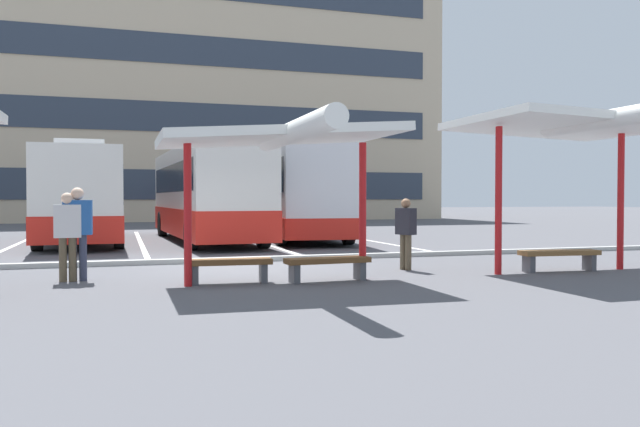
# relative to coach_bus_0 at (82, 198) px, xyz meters

# --- Properties ---
(ground_plane) EXTENTS (160.00, 160.00, 0.00)m
(ground_plane) POSITION_rel_coach_bus_0_xyz_m (3.94, -9.59, -1.58)
(ground_plane) COLOR #515156
(terminal_building) EXTENTS (40.37, 10.53, 20.47)m
(terminal_building) POSITION_rel_coach_bus_0_xyz_m (3.98, 23.74, 7.30)
(terminal_building) COLOR #C6B293
(terminal_building) RESTS_ON ground
(coach_bus_0) EXTENTS (2.78, 10.16, 3.44)m
(coach_bus_0) POSITION_rel_coach_bus_0_xyz_m (0.00, 0.00, 0.00)
(coach_bus_0) COLOR silver
(coach_bus_0) RESTS_ON ground
(coach_bus_1) EXTENTS (3.00, 10.83, 3.63)m
(coach_bus_1) POSITION_rel_coach_bus_0_xyz_m (4.20, -0.84, 0.09)
(coach_bus_1) COLOR silver
(coach_bus_1) RESTS_ON ground
(coach_bus_2) EXTENTS (3.46, 10.88, 3.76)m
(coach_bus_2) POSITION_rel_coach_bus_0_xyz_m (7.74, -0.03, 0.19)
(coach_bus_2) COLOR silver
(coach_bus_2) RESTS_ON ground
(lane_stripe_0) EXTENTS (0.16, 14.00, 0.01)m
(lane_stripe_0) POSITION_rel_coach_bus_0_xyz_m (-2.07, -0.55, -1.57)
(lane_stripe_0) COLOR white
(lane_stripe_0) RESTS_ON ground
(lane_stripe_1) EXTENTS (0.16, 14.00, 0.01)m
(lane_stripe_1) POSITION_rel_coach_bus_0_xyz_m (1.94, -0.55, -1.57)
(lane_stripe_1) COLOR white
(lane_stripe_1) RESTS_ON ground
(lane_stripe_2) EXTENTS (0.16, 14.00, 0.01)m
(lane_stripe_2) POSITION_rel_coach_bus_0_xyz_m (5.95, -0.55, -1.57)
(lane_stripe_2) COLOR white
(lane_stripe_2) RESTS_ON ground
(lane_stripe_3) EXTENTS (0.16, 14.00, 0.01)m
(lane_stripe_3) POSITION_rel_coach_bus_0_xyz_m (9.95, -0.55, -1.57)
(lane_stripe_3) COLOR white
(lane_stripe_3) RESTS_ON ground
(waiting_shelter_1) EXTENTS (4.32, 4.54, 2.92)m
(waiting_shelter_1) POSITION_rel_coach_bus_0_xyz_m (4.08, -12.59, 1.07)
(waiting_shelter_1) COLOR red
(waiting_shelter_1) RESTS_ON ground
(bench_2) EXTENTS (1.57, 0.53, 0.45)m
(bench_2) POSITION_rel_coach_bus_0_xyz_m (3.18, -12.20, -1.24)
(bench_2) COLOR brown
(bench_2) RESTS_ON ground
(bench_3) EXTENTS (1.64, 0.52, 0.45)m
(bench_3) POSITION_rel_coach_bus_0_xyz_m (4.98, -12.48, -1.24)
(bench_3) COLOR brown
(bench_3) RESTS_ON ground
(waiting_shelter_2) EXTENTS (4.08, 5.24, 3.25)m
(waiting_shelter_2) POSITION_rel_coach_bus_0_xyz_m (10.19, -12.77, 1.45)
(waiting_shelter_2) COLOR red
(waiting_shelter_2) RESTS_ON ground
(bench_4) EXTENTS (1.77, 0.57, 0.45)m
(bench_4) POSITION_rel_coach_bus_0_xyz_m (10.19, -12.42, -1.24)
(bench_4) COLOR brown
(bench_4) RESTS_ON ground
(platform_kerb) EXTENTS (44.00, 0.24, 0.12)m
(platform_kerb) POSITION_rel_coach_bus_0_xyz_m (3.94, -8.41, -1.52)
(platform_kerb) COLOR #ADADA8
(platform_kerb) RESTS_ON ground
(waiting_passenger_0) EXTENTS (0.50, 0.25, 1.66)m
(waiting_passenger_0) POSITION_rel_coach_bus_0_xyz_m (0.34, -11.03, -0.61)
(waiting_passenger_0) COLOR brown
(waiting_passenger_0) RESTS_ON ground
(waiting_passenger_1) EXTENTS (0.35, 0.50, 1.55)m
(waiting_passenger_1) POSITION_rel_coach_bus_0_xyz_m (7.20, -11.16, -0.69)
(waiting_passenger_1) COLOR brown
(waiting_passenger_1) RESTS_ON ground
(waiting_passenger_2) EXTENTS (0.52, 0.26, 1.76)m
(waiting_passenger_2) POSITION_rel_coach_bus_0_xyz_m (0.52, -10.99, -0.55)
(waiting_passenger_2) COLOR #33384C
(waiting_passenger_2) RESTS_ON ground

